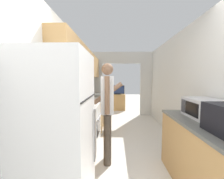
% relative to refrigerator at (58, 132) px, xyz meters
% --- Properties ---
extents(wall_left, '(0.38, 7.00, 2.50)m').
position_rel_refrigerator_xyz_m(wall_left, '(-0.30, 1.50, 0.63)').
color(wall_left, silver).
rests_on(wall_left, ground_plane).
extents(wall_right, '(0.06, 7.00, 2.50)m').
position_rel_refrigerator_xyz_m(wall_right, '(2.08, 1.08, 0.39)').
color(wall_right, silver).
rests_on(wall_right, ground_plane).
extents(wall_far_with_doorway, '(2.79, 0.06, 2.50)m').
position_rel_refrigerator_xyz_m(wall_far_with_doorway, '(0.85, 4.01, 0.56)').
color(wall_far_with_doorway, silver).
rests_on(wall_far_with_doorway, ground_plane).
extents(counter_left, '(0.62, 3.45, 0.91)m').
position_rel_refrigerator_xyz_m(counter_left, '(-0.04, 2.32, -0.41)').
color(counter_left, '#B2844C').
rests_on(counter_left, ground_plane).
extents(counter_right, '(0.62, 1.47, 0.91)m').
position_rel_refrigerator_xyz_m(counter_right, '(1.75, 0.20, -0.41)').
color(counter_right, '#B2844C').
rests_on(counter_right, ground_plane).
extents(refrigerator, '(0.72, 0.74, 1.73)m').
position_rel_refrigerator_xyz_m(refrigerator, '(0.00, 0.00, 0.00)').
color(refrigerator, white).
rests_on(refrigerator, ground_plane).
extents(range_oven, '(0.66, 0.74, 1.05)m').
position_rel_refrigerator_xyz_m(range_oven, '(-0.04, 1.32, -0.40)').
color(range_oven, white).
rests_on(range_oven, ground_plane).
extents(person, '(0.54, 0.38, 1.71)m').
position_rel_refrigerator_xyz_m(person, '(0.49, 0.85, 0.06)').
color(person, '#4C4238').
rests_on(person, ground_plane).
extents(microwave, '(0.38, 0.52, 0.27)m').
position_rel_refrigerator_xyz_m(microwave, '(1.84, 0.45, 0.18)').
color(microwave, '#B7B7BC').
rests_on(microwave, counter_right).
extents(tv_cabinet, '(0.71, 0.42, 0.74)m').
position_rel_refrigerator_xyz_m(tv_cabinet, '(0.71, 4.90, -0.50)').
color(tv_cabinet, '#B2844C').
rests_on(tv_cabinet, ground_plane).
extents(television, '(0.64, 0.16, 0.41)m').
position_rel_refrigerator_xyz_m(television, '(0.71, 4.86, 0.07)').
color(television, black).
rests_on(television, tv_cabinet).
extents(knife, '(0.10, 0.32, 0.02)m').
position_rel_refrigerator_xyz_m(knife, '(-0.04, 1.88, 0.05)').
color(knife, '#B7B7BC').
rests_on(knife, counter_left).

